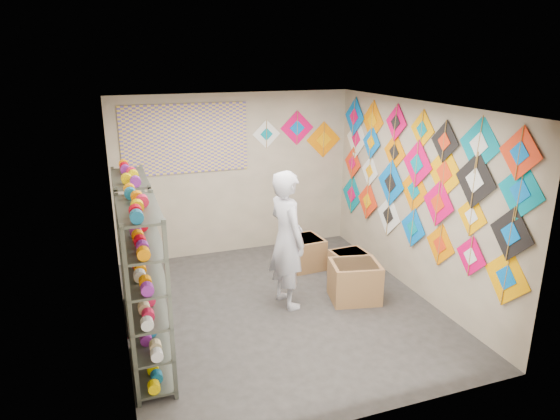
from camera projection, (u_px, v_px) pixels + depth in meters
name	position (u px, v px, depth m)	size (l,w,h in m)	color
ground	(280.00, 308.00, 6.75)	(4.50, 4.50, 0.00)	#2F2C29
room_walls	(281.00, 191.00, 6.25)	(4.50, 4.50, 4.50)	tan
shelf_rack_front	(146.00, 293.00, 5.13)	(0.40, 1.10, 1.90)	#4C5147
shelf_rack_back	(136.00, 248.00, 6.29)	(0.40, 1.10, 1.90)	#4C5147
string_spools	(140.00, 261.00, 5.68)	(0.12, 2.36, 0.12)	#EA1745
kite_wall_display	(415.00, 178.00, 6.90)	(0.06, 4.33, 2.07)	#FAA200
back_wall_kites	(301.00, 134.00, 8.54)	(1.61, 0.02, 0.85)	silver
poster	(186.00, 139.00, 7.89)	(2.00, 0.01, 1.10)	#534699
shopkeeper	(287.00, 240.00, 6.61)	(0.56, 0.75, 1.88)	silver
carton_a	(355.00, 281.00, 6.92)	(0.66, 0.55, 0.55)	olive
carton_b	(349.00, 265.00, 7.61)	(0.52, 0.43, 0.43)	olive
carton_c	(305.00, 252.00, 7.99)	(0.52, 0.57, 0.49)	olive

